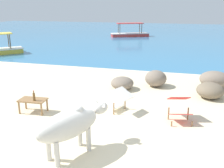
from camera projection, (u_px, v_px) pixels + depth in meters
name	position (u px, v px, depth m)	size (l,w,h in m)	color
sand_beach	(75.00, 145.00, 5.69)	(18.00, 14.00, 0.04)	beige
water_surface	(162.00, 36.00, 25.95)	(60.00, 36.00, 0.03)	teal
cow	(70.00, 124.00, 5.13)	(1.20, 1.75, 1.02)	beige
low_bench_table	(33.00, 101.00, 7.30)	(0.79, 0.49, 0.39)	olive
bottle	(34.00, 97.00, 7.15)	(0.07, 0.07, 0.30)	brown
deck_chair_near	(179.00, 107.00, 6.76)	(0.71, 0.88, 0.68)	olive
deck_chair_far	(118.00, 99.00, 7.35)	(0.92, 0.80, 0.68)	olive
shore_rock_large	(122.00, 83.00, 9.35)	(0.83, 0.82, 0.46)	gray
shore_rock_medium	(156.00, 78.00, 9.66)	(0.80, 0.80, 0.61)	gray
shore_rock_small	(210.00, 90.00, 8.46)	(0.91, 0.89, 0.52)	#756651
shore_rock_flat	(215.00, 79.00, 9.52)	(1.09, 0.86, 0.62)	gray
boat_red	(130.00, 34.00, 25.18)	(3.81, 2.64, 1.29)	#C63833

